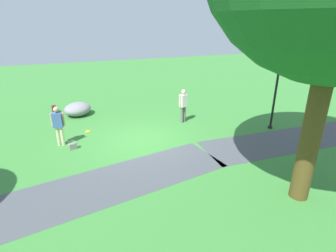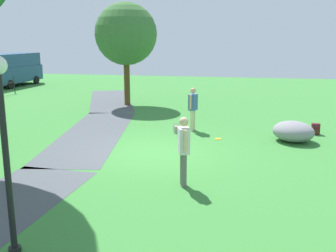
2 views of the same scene
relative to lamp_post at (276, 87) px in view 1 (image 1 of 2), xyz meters
name	(u,v)px [view 1 (image 1 of 2)]	position (x,y,z in m)	size (l,w,h in m)	color
ground_plane	(142,141)	(5.96, -0.78, -1.97)	(48.00, 48.00, 0.00)	#397E36
footpath_segment_near	(294,139)	(-0.05, 1.38, -1.96)	(8.09, 2.51, 0.01)	#474A51
footpath_segment_mid	(106,185)	(7.89, 1.85, -1.96)	(8.24, 3.42, 0.01)	#474A51
lamp_post	(276,87)	(0.00, 0.00, 0.00)	(0.28, 0.28, 3.15)	black
lawn_boulder	(78,109)	(8.21, -5.14, -1.62)	(1.91, 1.90, 0.68)	gray
woman_with_handbag	(58,124)	(9.09, -1.63, -1.04)	(0.50, 0.33, 1.61)	beige
man_near_boulder	(183,104)	(3.46, -2.19, -1.02)	(0.50, 0.34, 1.64)	#65645D
handbag_on_grass	(73,146)	(8.68, -1.06, -1.83)	(0.35, 0.35, 0.31)	gray
backpack_by_boulder	(54,109)	(9.37, -6.04, -1.77)	(0.26, 0.28, 0.40)	#591D26
frisbee_on_grass	(88,131)	(7.98, -2.67, -1.96)	(0.23, 0.23, 0.02)	gold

